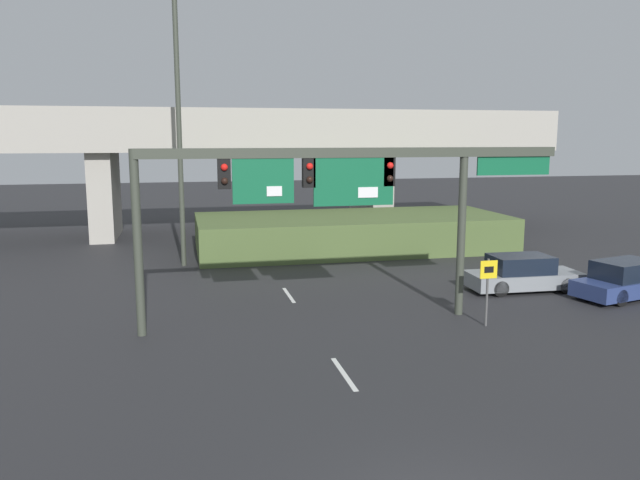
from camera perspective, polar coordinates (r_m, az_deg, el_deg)
name	(u,v)px	position (r m, az deg, el deg)	size (l,w,h in m)	color
lane_markings	(289,295)	(24.89, -2.87, -5.05)	(0.14, 36.54, 0.01)	silver
signal_gantry	(339,183)	(20.46, 1.75, 5.23)	(14.31, 0.44, 5.87)	#383D33
speed_limit_sign	(488,282)	(21.26, 15.09, -3.77)	(0.60, 0.11, 2.28)	#4C4C4C
highway_light_pole_near	(179,126)	(30.56, -12.77, 10.17)	(0.70, 0.36, 12.73)	#383D33
overpass_bridge	(243,145)	(40.80, -7.05, 8.59)	(40.61, 7.13, 7.89)	#A39E93
grass_embankment	(352,232)	(34.79, 2.95, 0.69)	(17.02, 7.13, 1.89)	#4C6033
parked_sedan_near_right	(523,274)	(26.82, 18.04, -2.99)	(4.66, 1.98, 1.45)	gray
parked_sedan_mid_right	(628,280)	(27.19, 26.31, -3.33)	(4.93, 2.83, 1.47)	navy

